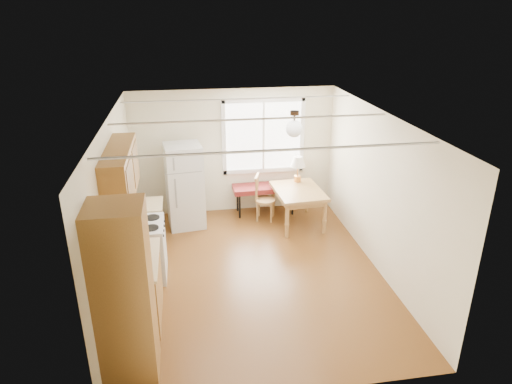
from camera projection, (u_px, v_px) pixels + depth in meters
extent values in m
cube|color=#4C290F|center=(253.00, 272.00, 7.28)|extent=(4.60, 5.60, 0.12)
cube|color=white|center=(252.00, 118.00, 6.33)|extent=(4.60, 5.60, 0.12)
cube|color=beige|center=(234.00, 152.00, 9.09)|extent=(4.60, 0.10, 2.50)
cube|color=beige|center=(291.00, 299.00, 4.52)|extent=(4.60, 0.10, 2.50)
cube|color=beige|center=(114.00, 209.00, 6.51)|extent=(0.10, 5.60, 2.50)
cube|color=beige|center=(379.00, 193.00, 7.10)|extent=(0.10, 5.60, 2.50)
cube|color=brown|center=(124.00, 294.00, 4.94)|extent=(0.60, 0.60, 2.10)
cube|color=brown|center=(137.00, 290.00, 6.09)|extent=(0.60, 1.10, 0.86)
cube|color=tan|center=(134.00, 261.00, 5.92)|extent=(0.62, 1.14, 0.04)
cube|color=silver|center=(144.00, 250.00, 7.04)|extent=(0.65, 0.76, 0.90)
cube|color=brown|center=(145.00, 229.00, 7.73)|extent=(0.60, 0.60, 0.86)
cube|color=brown|center=(120.00, 173.00, 6.17)|extent=(0.33, 1.60, 0.70)
cube|color=white|center=(263.00, 136.00, 9.05)|extent=(1.50, 0.02, 1.35)
cylinder|color=black|center=(295.00, 113.00, 6.82)|extent=(0.14, 0.14, 0.06)
cylinder|color=black|center=(294.00, 120.00, 6.85)|extent=(0.03, 0.03, 0.16)
sphere|color=white|center=(294.00, 129.00, 6.91)|extent=(0.26, 0.26, 0.26)
cube|color=silver|center=(185.00, 186.00, 8.58)|extent=(0.74, 0.74, 1.61)
cube|color=gray|center=(184.00, 173.00, 8.14)|extent=(0.66, 0.02, 0.02)
cube|color=gray|center=(175.00, 185.00, 8.18)|extent=(0.03, 0.03, 0.96)
cube|color=maroon|center=(265.00, 188.00, 9.19)|extent=(1.30, 0.50, 0.10)
cylinder|color=black|center=(240.00, 207.00, 9.05)|extent=(0.04, 0.04, 0.50)
cylinder|color=black|center=(293.00, 203.00, 9.21)|extent=(0.04, 0.04, 0.50)
cylinder|color=black|center=(237.00, 200.00, 9.38)|extent=(0.04, 0.04, 0.50)
cylinder|color=black|center=(289.00, 196.00, 9.54)|extent=(0.04, 0.04, 0.50)
cube|color=olive|center=(298.00, 191.00, 8.64)|extent=(0.93, 1.20, 0.06)
cube|color=olive|center=(298.00, 195.00, 8.68)|extent=(0.82, 1.09, 0.10)
cylinder|color=olive|center=(287.00, 221.00, 8.25)|extent=(0.07, 0.07, 0.66)
cylinder|color=olive|center=(325.00, 218.00, 8.40)|extent=(0.07, 0.07, 0.66)
cylinder|color=olive|center=(273.00, 200.00, 9.16)|extent=(0.07, 0.07, 0.66)
cylinder|color=olive|center=(307.00, 197.00, 9.31)|extent=(0.07, 0.07, 0.66)
cylinder|color=olive|center=(265.00, 200.00, 8.94)|extent=(0.40, 0.40, 0.05)
cylinder|color=olive|center=(257.00, 212.00, 8.91)|extent=(0.04, 0.04, 0.41)
cylinder|color=olive|center=(271.00, 213.00, 8.87)|extent=(0.04, 0.04, 0.41)
cylinder|color=olive|center=(259.00, 207.00, 9.16)|extent=(0.04, 0.04, 0.41)
cylinder|color=olive|center=(273.00, 207.00, 9.12)|extent=(0.04, 0.04, 0.41)
cylinder|color=#C6853F|center=(297.00, 179.00, 9.02)|extent=(0.14, 0.14, 0.12)
cylinder|color=#C6853F|center=(298.00, 171.00, 8.96)|extent=(0.02, 0.02, 0.20)
cone|color=silver|center=(298.00, 161.00, 8.88)|extent=(0.30, 0.30, 0.20)
cube|color=black|center=(130.00, 267.00, 5.66)|extent=(0.26, 0.29, 0.09)
cube|color=black|center=(127.00, 257.00, 5.49)|extent=(0.21, 0.12, 0.31)
cylinder|color=black|center=(129.00, 257.00, 5.67)|extent=(0.15, 0.15, 0.13)
cylinder|color=red|center=(131.00, 241.00, 6.21)|extent=(0.10, 0.10, 0.15)
sphere|color=red|center=(130.00, 235.00, 6.17)|extent=(0.05, 0.05, 0.05)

